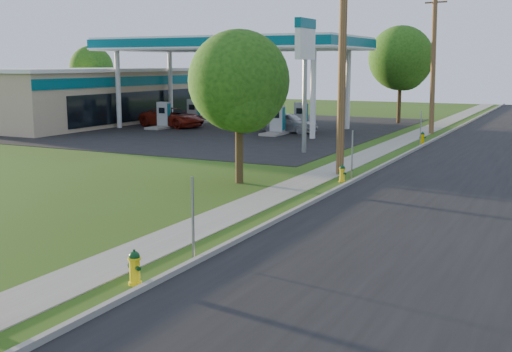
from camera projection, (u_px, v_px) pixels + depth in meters
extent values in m
plane|color=#314712|center=(58.00, 319.00, 11.66)|extent=(140.00, 140.00, 0.00)
cube|color=black|center=(427.00, 225.00, 18.46)|extent=(8.00, 120.00, 0.02)
cube|color=gray|center=(299.00, 209.00, 20.22)|extent=(0.15, 120.00, 0.15)
cube|color=gray|center=(249.00, 205.00, 21.00)|extent=(1.50, 120.00, 0.03)
cube|color=black|center=(208.00, 127.00, 46.89)|extent=(26.00, 28.00, 0.02)
cylinder|color=brown|center=(342.00, 56.00, 26.03)|extent=(0.32, 0.32, 9.80)
cylinder|color=brown|center=(433.00, 61.00, 41.89)|extent=(0.49, 0.32, 9.50)
cube|color=brown|center=(436.00, 2.00, 41.25)|extent=(1.40, 0.10, 0.12)
cube|color=gray|center=(193.00, 218.00, 15.07)|extent=(0.05, 0.04, 2.00)
cube|color=gray|center=(352.00, 155.00, 25.45)|extent=(0.05, 0.04, 2.00)
cube|color=gray|center=(421.00, 128.00, 36.18)|extent=(0.05, 0.04, 2.00)
cylinder|color=silver|center=(118.00, 90.00, 45.95)|extent=(0.36, 0.36, 5.50)
cylinder|color=silver|center=(170.00, 87.00, 51.76)|extent=(0.36, 0.36, 5.50)
cylinder|color=silver|center=(313.00, 94.00, 39.31)|extent=(0.36, 0.36, 5.50)
cylinder|color=silver|center=(348.00, 90.00, 45.12)|extent=(0.36, 0.36, 5.50)
cube|color=silver|center=(232.00, 44.00, 44.98)|extent=(18.00, 9.00, 0.90)
cube|color=#005665|center=(232.00, 44.00, 44.98)|extent=(18.15, 9.15, 0.63)
cube|color=silver|center=(232.00, 49.00, 45.04)|extent=(18.18, 9.18, 0.10)
cube|color=gray|center=(164.00, 127.00, 46.23)|extent=(1.20, 3.20, 0.18)
cube|color=#9EA0A3|center=(164.00, 114.00, 46.06)|extent=(0.90, 0.50, 1.70)
cube|color=#005665|center=(164.00, 114.00, 46.06)|extent=(0.94, 0.40, 1.50)
cube|color=black|center=(162.00, 111.00, 45.78)|extent=(0.50, 0.02, 0.40)
cube|color=gray|center=(277.00, 133.00, 42.24)|extent=(1.20, 3.20, 0.18)
cube|color=#9EA0A3|center=(277.00, 118.00, 42.08)|extent=(0.90, 0.50, 1.70)
cube|color=#005665|center=(277.00, 118.00, 42.08)|extent=(0.94, 0.40, 1.50)
cube|color=black|center=(276.00, 115.00, 41.80)|extent=(0.50, 0.02, 0.40)
cube|color=gray|center=(194.00, 123.00, 49.75)|extent=(1.20, 3.20, 0.18)
cube|color=#9EA0A3|center=(194.00, 110.00, 49.58)|extent=(0.90, 0.50, 1.70)
cube|color=#005665|center=(194.00, 110.00, 49.58)|extent=(0.94, 0.40, 1.50)
cube|color=black|center=(192.00, 107.00, 49.30)|extent=(0.50, 0.02, 0.40)
cube|color=gray|center=(301.00, 128.00, 45.76)|extent=(1.20, 3.20, 0.18)
cube|color=#9EA0A3|center=(301.00, 114.00, 45.60)|extent=(0.90, 0.50, 1.70)
cube|color=#005665|center=(301.00, 114.00, 45.60)|extent=(0.94, 0.40, 1.50)
cube|color=black|center=(300.00, 111.00, 45.31)|extent=(0.50, 0.02, 0.40)
cube|color=tan|center=(90.00, 97.00, 51.42)|extent=(10.00, 22.00, 4.00)
cube|color=#005665|center=(140.00, 81.00, 48.98)|extent=(0.06, 22.00, 0.70)
cube|color=black|center=(141.00, 106.00, 49.30)|extent=(0.06, 16.06, 2.20)
cube|color=silver|center=(89.00, 70.00, 51.06)|extent=(10.40, 22.40, 0.25)
cylinder|color=gray|center=(304.00, 105.00, 33.01)|extent=(0.24, 0.24, 5.00)
cube|color=silver|center=(305.00, 40.00, 32.44)|extent=(0.30, 2.00, 2.00)
cube|color=#005665|center=(306.00, 23.00, 32.31)|extent=(0.34, 2.04, 0.50)
cylinder|color=#372916|center=(239.00, 144.00, 24.77)|extent=(0.30, 0.30, 3.04)
sphere|color=#19420F|center=(239.00, 81.00, 24.35)|extent=(3.89, 3.89, 3.89)
sphere|color=#19420F|center=(245.00, 98.00, 24.01)|extent=(2.67, 2.67, 2.67)
cylinder|color=#372916|center=(399.00, 98.00, 49.85)|extent=(0.30, 0.30, 3.87)
sphere|color=#19420F|center=(401.00, 58.00, 49.31)|extent=(4.95, 4.95, 4.95)
sphere|color=#19420F|center=(405.00, 68.00, 49.01)|extent=(3.41, 3.41, 3.41)
cylinder|color=#372916|center=(93.00, 95.00, 62.16)|extent=(0.30, 0.30, 3.25)
sphere|color=#19420F|center=(92.00, 68.00, 61.71)|extent=(4.17, 4.17, 4.17)
sphere|color=#19420F|center=(93.00, 75.00, 61.38)|extent=(2.86, 2.86, 2.86)
cylinder|color=yellow|center=(135.00, 283.00, 13.49)|extent=(0.29, 0.29, 0.06)
cylinder|color=yellow|center=(135.00, 271.00, 13.45)|extent=(0.22, 0.22, 0.61)
cylinder|color=yellow|center=(134.00, 258.00, 13.40)|extent=(0.29, 0.29, 0.04)
sphere|color=#0B3A16|center=(134.00, 257.00, 13.39)|extent=(0.24, 0.24, 0.24)
cylinder|color=#0B3A16|center=(134.00, 251.00, 13.37)|extent=(0.05, 0.05, 0.06)
cylinder|color=#0B3A16|center=(128.00, 268.00, 13.34)|extent=(0.15, 0.16, 0.11)
cylinder|color=#0B3A16|center=(131.00, 265.00, 13.54)|extent=(0.13, 0.13, 0.09)
cylinder|color=#0B3A16|center=(138.00, 269.00, 13.32)|extent=(0.13, 0.13, 0.09)
cylinder|color=yellow|center=(342.00, 181.00, 25.23)|extent=(0.26, 0.26, 0.06)
cylinder|color=yellow|center=(342.00, 175.00, 25.19)|extent=(0.20, 0.20, 0.56)
cylinder|color=yellow|center=(342.00, 169.00, 25.15)|extent=(0.26, 0.26, 0.04)
sphere|color=#083618|center=(342.00, 168.00, 25.14)|extent=(0.21, 0.21, 0.21)
cylinder|color=#083618|center=(342.00, 165.00, 25.12)|extent=(0.05, 0.05, 0.06)
cylinder|color=#083618|center=(340.00, 173.00, 25.09)|extent=(0.14, 0.14, 0.10)
cylinder|color=#083618|center=(340.00, 173.00, 25.27)|extent=(0.12, 0.11, 0.08)
cylinder|color=#083618|center=(345.00, 173.00, 25.08)|extent=(0.12, 0.11, 0.08)
cylinder|color=#DEB600|center=(422.00, 143.00, 37.40)|extent=(0.26, 0.26, 0.06)
cylinder|color=#DEB600|center=(422.00, 139.00, 37.36)|extent=(0.21, 0.21, 0.56)
cylinder|color=#DEB600|center=(423.00, 135.00, 37.31)|extent=(0.26, 0.26, 0.04)
sphere|color=#063D18|center=(423.00, 134.00, 37.31)|extent=(0.22, 0.22, 0.22)
cylinder|color=#063D18|center=(423.00, 132.00, 37.29)|extent=(0.05, 0.05, 0.06)
cylinder|color=#063D18|center=(423.00, 138.00, 37.22)|extent=(0.13, 0.14, 0.10)
cylinder|color=#063D18|center=(420.00, 137.00, 37.36)|extent=(0.12, 0.11, 0.08)
cylinder|color=#063D18|center=(425.00, 137.00, 37.33)|extent=(0.12, 0.11, 0.08)
imported|color=maroon|center=(172.00, 118.00, 46.98)|extent=(5.38, 3.10, 1.41)
imported|color=#BABCC2|center=(288.00, 122.00, 43.21)|extent=(4.18, 2.01, 1.38)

